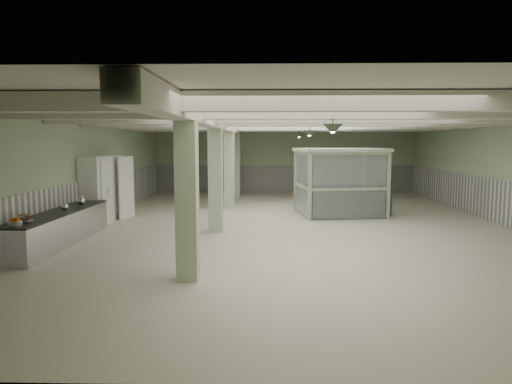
{
  "coord_description": "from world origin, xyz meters",
  "views": [
    {
      "loc": [
        -0.9,
        -14.94,
        2.78
      ],
      "look_at": [
        -1.24,
        -1.54,
        1.3
      ],
      "focal_mm": 32.0,
      "sensor_mm": 36.0,
      "label": 1
    }
  ],
  "objects_px": {
    "walkin_cooler": "(103,187)",
    "prep_counter": "(60,228)",
    "filing_cabinet": "(385,198)",
    "guard_booth": "(340,170)"
  },
  "relations": [
    {
      "from": "walkin_cooler",
      "to": "prep_counter",
      "type": "bearing_deg",
      "value": -88.66
    },
    {
      "from": "filing_cabinet",
      "to": "walkin_cooler",
      "type": "bearing_deg",
      "value": -146.89
    },
    {
      "from": "walkin_cooler",
      "to": "filing_cabinet",
      "type": "distance_m",
      "value": 10.24
    },
    {
      "from": "prep_counter",
      "to": "walkin_cooler",
      "type": "xyz_separation_m",
      "value": [
        -0.08,
        3.6,
        0.74
      ]
    },
    {
      "from": "walkin_cooler",
      "to": "filing_cabinet",
      "type": "xyz_separation_m",
      "value": [
        10.13,
        1.44,
        -0.53
      ]
    },
    {
      "from": "prep_counter",
      "to": "guard_booth",
      "type": "height_order",
      "value": "guard_booth"
    },
    {
      "from": "guard_booth",
      "to": "filing_cabinet",
      "type": "bearing_deg",
      "value": -19.91
    },
    {
      "from": "prep_counter",
      "to": "walkin_cooler",
      "type": "distance_m",
      "value": 3.67
    },
    {
      "from": "prep_counter",
      "to": "guard_booth",
      "type": "distance_m",
      "value": 10.04
    },
    {
      "from": "guard_booth",
      "to": "walkin_cooler",
      "type": "bearing_deg",
      "value": -176.58
    }
  ]
}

